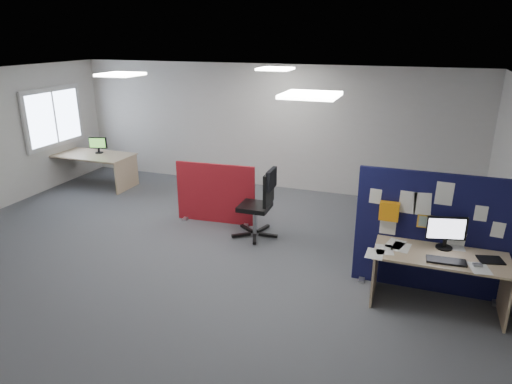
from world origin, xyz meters
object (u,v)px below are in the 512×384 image
(navy_divider, at_px, (432,233))
(red_divider, at_px, (215,194))
(main_desk, at_px, (439,266))
(office_chair, at_px, (262,199))
(monitor_second, at_px, (98,144))
(second_desk, at_px, (95,161))
(monitor_main, at_px, (446,231))

(navy_divider, distance_m, red_divider, 3.85)
(main_desk, distance_m, office_chair, 3.02)
(navy_divider, xyz_separation_m, red_divider, (-3.65, 1.19, -0.29))
(main_desk, xyz_separation_m, monitor_second, (-7.19, 2.71, 0.38))
(monitor_second, bearing_deg, second_desk, -140.25)
(main_desk, bearing_deg, office_chair, 156.39)
(navy_divider, height_order, red_divider, navy_divider)
(monitor_main, relative_size, second_desk, 0.27)
(navy_divider, distance_m, main_desk, 0.47)
(red_divider, bearing_deg, monitor_second, 156.96)
(monitor_main, bearing_deg, office_chair, 145.87)
(monitor_main, bearing_deg, main_desk, -115.14)
(monitor_second, height_order, office_chair, office_chair)
(navy_divider, relative_size, second_desk, 1.12)
(second_desk, xyz_separation_m, monitor_second, (0.07, 0.10, 0.37))
(navy_divider, distance_m, office_chair, 2.79)
(second_desk, bearing_deg, main_desk, -19.77)
(monitor_second, relative_size, office_chair, 0.33)
(red_divider, distance_m, second_desk, 3.64)
(monitor_main, distance_m, second_desk, 7.70)
(main_desk, height_order, second_desk, same)
(monitor_second, bearing_deg, monitor_main, -36.27)
(main_desk, relative_size, monitor_main, 3.30)
(second_desk, xyz_separation_m, office_chair, (4.49, -1.40, 0.12))
(office_chair, bearing_deg, navy_divider, -18.97)
(monitor_main, bearing_deg, red_divider, 146.33)
(red_divider, relative_size, second_desk, 0.83)
(navy_divider, xyz_separation_m, monitor_second, (-7.07, 2.36, 0.10))
(monitor_main, xyz_separation_m, monitor_second, (-7.23, 2.54, -0.04))
(second_desk, bearing_deg, monitor_main, -18.48)
(red_divider, height_order, monitor_second, red_divider)
(main_desk, xyz_separation_m, office_chair, (-2.77, 1.21, 0.13))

